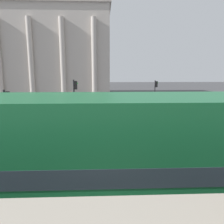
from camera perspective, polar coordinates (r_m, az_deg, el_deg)
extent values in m
cylinder|color=black|center=(8.45, 19.70, -20.94)|extent=(1.05, 0.22, 1.05)
cube|color=#196638|center=(6.45, -9.97, -21.29)|extent=(10.30, 2.42, 1.89)
cube|color=#2D3842|center=(5.92, -10.34, -11.61)|extent=(10.10, 2.44, 0.45)
cube|color=#196638|center=(5.64, -10.64, -2.98)|extent=(10.30, 2.42, 1.38)
cube|color=#BCB2A8|center=(48.15, -17.85, 14.03)|extent=(27.31, 13.56, 16.42)
cube|color=#ADA399|center=(49.46, -18.45, 23.84)|extent=(27.91, 14.16, 0.50)
cylinder|color=#BCB2A8|center=(41.14, -20.46, 12.84)|extent=(0.90, 0.90, 13.96)
cylinder|color=#BCB2A8|center=(39.83, -12.76, 13.33)|extent=(0.90, 0.90, 13.96)
cylinder|color=#BCB2A8|center=(39.25, -4.67, 13.60)|extent=(0.90, 0.90, 13.96)
cylinder|color=black|center=(14.43, -25.81, -2.30)|extent=(0.12, 0.12, 3.82)
cube|color=black|center=(14.14, -25.61, 3.47)|extent=(0.20, 0.24, 0.70)
sphere|color=green|center=(14.08, -25.25, 4.09)|extent=(0.14, 0.14, 0.14)
cylinder|color=black|center=(18.75, -9.81, 1.91)|extent=(0.12, 0.12, 4.18)
cube|color=black|center=(18.56, -9.42, 6.93)|extent=(0.20, 0.24, 0.70)
sphere|color=green|center=(18.54, -9.09, 7.40)|extent=(0.14, 0.14, 0.14)
cylinder|color=black|center=(26.53, 11.07, 3.98)|extent=(0.12, 0.12, 3.83)
cube|color=black|center=(26.45, 11.56, 7.13)|extent=(0.20, 0.24, 0.70)
sphere|color=green|center=(26.47, 11.81, 7.45)|extent=(0.14, 0.14, 0.14)
cylinder|color=black|center=(27.68, 5.07, 1.02)|extent=(0.60, 0.18, 0.60)
cylinder|color=black|center=(25.97, 5.56, 0.38)|extent=(0.60, 0.18, 0.60)
cylinder|color=black|center=(27.46, -0.73, 0.98)|extent=(0.60, 0.18, 0.60)
cylinder|color=black|center=(25.74, -0.62, 0.34)|extent=(0.60, 0.18, 0.60)
cube|color=silver|center=(26.63, 2.33, 1.28)|extent=(4.20, 1.75, 0.55)
cube|color=#2D3842|center=(26.53, 1.91, 2.39)|extent=(1.89, 1.61, 0.50)
cylinder|color=black|center=(21.82, -0.17, -1.51)|extent=(0.60, 0.18, 0.60)
cylinder|color=black|center=(20.11, 0.03, -2.55)|extent=(0.60, 0.18, 0.60)
cylinder|color=black|center=(21.89, -7.51, -1.56)|extent=(0.60, 0.18, 0.60)
cylinder|color=black|center=(20.19, -7.95, -2.60)|extent=(0.60, 0.18, 0.60)
cube|color=#B2B5BA|center=(20.90, -3.91, -1.31)|extent=(4.20, 1.75, 0.55)
cube|color=#2D3842|center=(20.80, -4.48, 0.11)|extent=(1.89, 1.61, 0.50)
cylinder|color=#282B33|center=(26.02, 8.37, 0.62)|extent=(0.14, 0.14, 0.85)
cylinder|color=#282B33|center=(26.06, 8.76, 0.62)|extent=(0.14, 0.14, 0.85)
cylinder|color=silver|center=(25.92, 8.61, 2.28)|extent=(0.32, 0.32, 0.67)
sphere|color=tan|center=(25.86, 8.64, 3.27)|extent=(0.23, 0.23, 0.23)
cylinder|color=#282B33|center=(36.56, -10.75, 3.36)|extent=(0.14, 0.14, 0.82)
cylinder|color=#282B33|center=(36.54, -10.47, 3.37)|extent=(0.14, 0.14, 0.82)
cylinder|color=#606638|center=(36.47, -10.65, 4.51)|extent=(0.32, 0.32, 0.65)
sphere|color=tan|center=(36.43, -10.67, 5.20)|extent=(0.22, 0.22, 0.22)
cylinder|color=#282B33|center=(35.82, 4.73, 3.33)|extent=(0.14, 0.14, 0.78)
cylinder|color=#282B33|center=(35.84, 5.02, 3.33)|extent=(0.14, 0.14, 0.78)
cylinder|color=#B22323|center=(35.75, 4.89, 4.44)|extent=(0.32, 0.32, 0.62)
sphere|color=tan|center=(35.71, 4.90, 5.11)|extent=(0.21, 0.21, 0.21)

